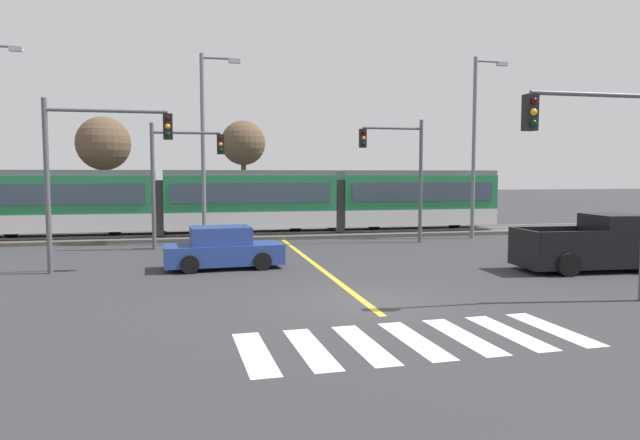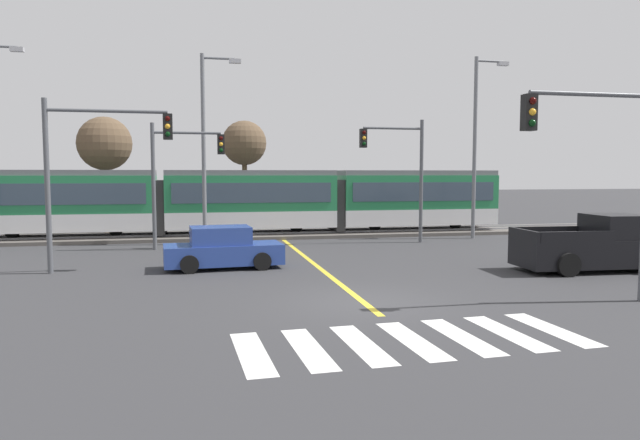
# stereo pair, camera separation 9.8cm
# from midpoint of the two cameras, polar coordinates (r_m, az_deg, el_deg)

# --- Properties ---
(ground_plane) EXTENTS (200.00, 200.00, 0.00)m
(ground_plane) POSITION_cam_midpoint_polar(r_m,az_deg,el_deg) (15.36, 4.55, -8.20)
(ground_plane) COLOR #333335
(track_bed) EXTENTS (120.00, 4.00, 0.18)m
(track_bed) POSITION_cam_midpoint_polar(r_m,az_deg,el_deg) (31.48, -4.09, -1.44)
(track_bed) COLOR #56514C
(track_bed) RESTS_ON ground
(rail_near) EXTENTS (120.00, 0.08, 0.10)m
(rail_near) POSITION_cam_midpoint_polar(r_m,az_deg,el_deg) (30.75, -3.91, -1.32)
(rail_near) COLOR #939399
(rail_near) RESTS_ON track_bed
(rail_far) EXTENTS (120.00, 0.08, 0.10)m
(rail_far) POSITION_cam_midpoint_polar(r_m,az_deg,el_deg) (32.17, -4.27, -1.06)
(rail_far) COLOR #939399
(rail_far) RESTS_ON track_bed
(light_rail_tram) EXTENTS (28.00, 2.64, 3.43)m
(light_rail_tram) POSITION_cam_midpoint_polar(r_m,az_deg,el_deg) (31.16, -6.82, 2.09)
(light_rail_tram) COLOR silver
(light_rail_tram) RESTS_ON track_bed
(crosswalk_stripe_0) EXTENTS (0.70, 2.82, 0.01)m
(crosswalk_stripe_0) POSITION_cam_midpoint_polar(r_m,az_deg,el_deg) (11.21, -6.56, -13.07)
(crosswalk_stripe_0) COLOR silver
(crosswalk_stripe_0) RESTS_ON ground
(crosswalk_stripe_1) EXTENTS (0.70, 2.82, 0.01)m
(crosswalk_stripe_1) POSITION_cam_midpoint_polar(r_m,az_deg,el_deg) (11.41, -0.95, -12.72)
(crosswalk_stripe_1) COLOR silver
(crosswalk_stripe_1) RESTS_ON ground
(crosswalk_stripe_2) EXTENTS (0.70, 2.82, 0.01)m
(crosswalk_stripe_2) POSITION_cam_midpoint_polar(r_m,az_deg,el_deg) (11.71, 4.41, -12.28)
(crosswalk_stripe_2) COLOR silver
(crosswalk_stripe_2) RESTS_ON ground
(crosswalk_stripe_3) EXTENTS (0.70, 2.82, 0.01)m
(crosswalk_stripe_3) POSITION_cam_midpoint_polar(r_m,az_deg,el_deg) (12.10, 9.45, -11.77)
(crosswalk_stripe_3) COLOR silver
(crosswalk_stripe_3) RESTS_ON ground
(crosswalk_stripe_4) EXTENTS (0.70, 2.82, 0.01)m
(crosswalk_stripe_4) POSITION_cam_midpoint_polar(r_m,az_deg,el_deg) (12.57, 14.11, -11.21)
(crosswalk_stripe_4) COLOR silver
(crosswalk_stripe_4) RESTS_ON ground
(crosswalk_stripe_5) EXTENTS (0.70, 2.82, 0.01)m
(crosswalk_stripe_5) POSITION_cam_midpoint_polar(r_m,az_deg,el_deg) (13.13, 18.40, -10.63)
(crosswalk_stripe_5) COLOR silver
(crosswalk_stripe_5) RESTS_ON ground
(crosswalk_stripe_6) EXTENTS (0.70, 2.82, 0.01)m
(crosswalk_stripe_6) POSITION_cam_midpoint_polar(r_m,az_deg,el_deg) (13.74, 22.30, -10.06)
(crosswalk_stripe_6) COLOR silver
(crosswalk_stripe_6) RESTS_ON ground
(lane_centre_line) EXTENTS (0.20, 16.21, 0.01)m
(lane_centre_line) POSITION_cam_midpoint_polar(r_m,az_deg,el_deg) (21.60, -0.40, -4.44)
(lane_centre_line) COLOR gold
(lane_centre_line) RESTS_ON ground
(sedan_crossing) EXTENTS (4.32, 2.15, 1.52)m
(sedan_crossing) POSITION_cam_midpoint_polar(r_m,az_deg,el_deg) (20.92, -9.56, -2.88)
(sedan_crossing) COLOR #284293
(sedan_crossing) RESTS_ON ground
(pickup_truck) EXTENTS (5.49, 2.43, 1.98)m
(pickup_truck) POSITION_cam_midpoint_polar(r_m,az_deg,el_deg) (22.38, 26.02, -2.43)
(pickup_truck) COLOR black
(pickup_truck) RESTS_ON ground
(traffic_light_far_left) EXTENTS (3.25, 0.38, 5.68)m
(traffic_light_far_left) POSITION_cam_midpoint_polar(r_m,az_deg,el_deg) (26.51, -13.86, 5.20)
(traffic_light_far_left) COLOR #515459
(traffic_light_far_left) RESTS_ON ground
(traffic_light_mid_left) EXTENTS (4.25, 0.38, 5.95)m
(traffic_light_mid_left) POSITION_cam_midpoint_polar(r_m,az_deg,el_deg) (21.14, -21.73, 5.88)
(traffic_light_mid_left) COLOR #515459
(traffic_light_mid_left) RESTS_ON ground
(traffic_light_far_right) EXTENTS (3.25, 0.38, 6.06)m
(traffic_light_far_right) POSITION_cam_midpoint_polar(r_m,az_deg,el_deg) (28.34, 8.22, 5.72)
(traffic_light_far_right) COLOR #515459
(traffic_light_far_right) RESTS_ON ground
(traffic_light_near_right) EXTENTS (3.75, 0.38, 5.81)m
(traffic_light_near_right) POSITION_cam_midpoint_polar(r_m,az_deg,el_deg) (16.58, 26.79, 5.75)
(traffic_light_near_right) COLOR #515459
(traffic_light_near_right) RESTS_ON ground
(street_lamp_centre) EXTENTS (1.92, 0.28, 9.10)m
(street_lamp_centre) POSITION_cam_midpoint_polar(r_m,az_deg,el_deg) (28.06, -11.16, 7.99)
(street_lamp_centre) COLOR slate
(street_lamp_centre) RESTS_ON ground
(street_lamp_east) EXTENTS (1.89, 0.28, 9.47)m
(street_lamp_east) POSITION_cam_midpoint_polar(r_m,az_deg,el_deg) (31.31, 15.55, 7.89)
(street_lamp_east) COLOR slate
(street_lamp_east) RESTS_ON ground
(bare_tree_west) EXTENTS (3.09, 3.09, 6.70)m
(bare_tree_west) POSITION_cam_midpoint_polar(r_m,az_deg,el_deg) (35.36, -20.66, 7.09)
(bare_tree_west) COLOR brown
(bare_tree_west) RESTS_ON ground
(bare_tree_east) EXTENTS (2.82, 2.82, 6.79)m
(bare_tree_east) POSITION_cam_midpoint_polar(r_m,az_deg,el_deg) (36.80, -7.50, 7.55)
(bare_tree_east) COLOR brown
(bare_tree_east) RESTS_ON ground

